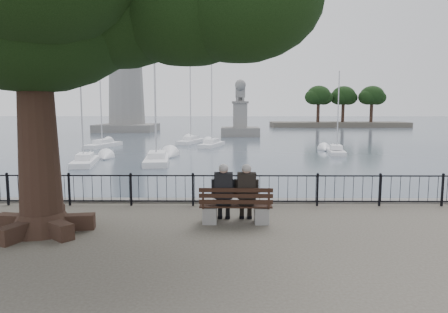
{
  "coord_description": "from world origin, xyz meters",
  "views": [
    {
      "loc": [
        0.11,
        -10.1,
        3.12
      ],
      "look_at": [
        0.0,
        2.5,
        1.6
      ],
      "focal_mm": 32.0,
      "sensor_mm": 36.0,
      "label": 1
    }
  ],
  "objects_px": {
    "person_left": "(224,195)",
    "person_right": "(246,195)",
    "lion_monument": "(240,122)",
    "bench": "(236,210)",
    "lighthouse": "(125,58)"
  },
  "relations": [
    {
      "from": "person_left",
      "to": "lighthouse",
      "type": "height_order",
      "value": "lighthouse"
    },
    {
      "from": "person_right",
      "to": "lion_monument",
      "type": "bearing_deg",
      "value": 88.4
    },
    {
      "from": "bench",
      "to": "lion_monument",
      "type": "distance_m",
      "value": 49.46
    },
    {
      "from": "bench",
      "to": "person_right",
      "type": "xyz_separation_m",
      "value": [
        0.29,
        0.11,
        0.39
      ]
    },
    {
      "from": "bench",
      "to": "lion_monument",
      "type": "bearing_deg",
      "value": 88.07
    },
    {
      "from": "lion_monument",
      "to": "person_right",
      "type": "bearing_deg",
      "value": -91.6
    },
    {
      "from": "lion_monument",
      "to": "bench",
      "type": "bearing_deg",
      "value": -91.93
    },
    {
      "from": "person_left",
      "to": "person_right",
      "type": "bearing_deg",
      "value": -0.64
    },
    {
      "from": "bench",
      "to": "person_right",
      "type": "height_order",
      "value": "person_right"
    },
    {
      "from": "person_left",
      "to": "person_right",
      "type": "distance_m",
      "value": 0.62
    },
    {
      "from": "person_left",
      "to": "lion_monument",
      "type": "xyz_separation_m",
      "value": [
        1.99,
        49.31,
        0.34
      ]
    },
    {
      "from": "bench",
      "to": "lighthouse",
      "type": "xyz_separation_m",
      "value": [
        -18.34,
        61.49,
        11.72
      ]
    },
    {
      "from": "lion_monument",
      "to": "lighthouse",
      "type": "bearing_deg",
      "value": 148.91
    },
    {
      "from": "person_right",
      "to": "lion_monument",
      "type": "xyz_separation_m",
      "value": [
        1.37,
        49.32,
        0.34
      ]
    },
    {
      "from": "person_left",
      "to": "lighthouse",
      "type": "bearing_deg",
      "value": 106.35
    }
  ]
}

